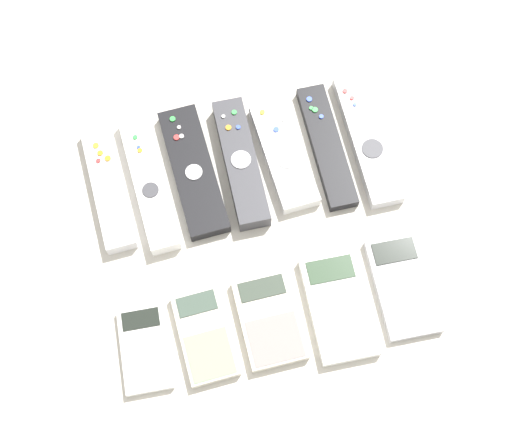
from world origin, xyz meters
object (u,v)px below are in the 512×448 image
at_px(calculator_0, 145,349).
at_px(calculator_3, 339,306).
at_px(remote_1, 149,182).
at_px(calculator_4, 403,286).
at_px(remote_6, 367,139).
at_px(calculator_2, 269,320).
at_px(calculator_1, 205,335).
at_px(remote_2, 193,171).
at_px(remote_0, 108,187).
at_px(remote_4, 284,154).
at_px(remote_5, 327,146).
at_px(remote_3, 239,163).

height_order(calculator_0, calculator_3, calculator_3).
xyz_separation_m(remote_1, calculator_3, (0.21, -0.23, -0.00)).
height_order(remote_1, calculator_4, remote_1).
relative_size(remote_6, calculator_2, 1.70).
bearing_deg(remote_1, calculator_1, -85.25).
bearing_deg(remote_1, remote_2, 0.20).
xyz_separation_m(remote_0, calculator_4, (0.36, -0.23, -0.00)).
distance_m(remote_6, calculator_2, 0.30).
bearing_deg(remote_4, calculator_3, -89.39).
distance_m(remote_5, calculator_4, 0.23).
xyz_separation_m(calculator_0, calculator_1, (0.08, -0.00, 0.00)).
bearing_deg(calculator_0, remote_2, 67.46).
bearing_deg(calculator_3, calculator_1, -179.09).
bearing_deg(remote_4, remote_0, 175.21).
height_order(remote_3, remote_5, remote_3).
bearing_deg(remote_1, calculator_0, -104.70).
xyz_separation_m(calculator_1, calculator_2, (0.09, 0.00, 0.00)).
distance_m(remote_3, remote_6, 0.19).
relative_size(remote_3, remote_5, 1.00).
xyz_separation_m(calculator_2, calculator_3, (0.09, -0.00, -0.00)).
xyz_separation_m(remote_2, remote_5, (0.19, -0.00, -0.00)).
bearing_deg(remote_5, calculator_2, -121.16).
bearing_deg(remote_3, calculator_2, -92.12).
height_order(remote_6, calculator_1, remote_6).
bearing_deg(calculator_3, calculator_2, 179.63).
bearing_deg(remote_6, calculator_1, -141.19).
distance_m(remote_6, calculator_4, 0.22).
relative_size(calculator_1, calculator_2, 1.02).
bearing_deg(remote_5, remote_6, -2.10).
bearing_deg(remote_4, calculator_1, -128.75).
height_order(remote_2, calculator_3, remote_2).
distance_m(remote_4, calculator_3, 0.23).
relative_size(remote_0, remote_6, 0.92).
height_order(remote_1, remote_5, remote_1).
bearing_deg(calculator_0, calculator_3, 2.05).
height_order(remote_3, calculator_4, remote_3).
relative_size(remote_4, calculator_3, 1.19).
relative_size(remote_1, remote_5, 1.09).
relative_size(calculator_3, calculator_4, 1.03).
height_order(remote_1, remote_3, remote_3).
bearing_deg(calculator_0, calculator_2, 2.84).
bearing_deg(remote_6, calculator_4, -93.67).
relative_size(calculator_0, calculator_4, 0.80).
bearing_deg(calculator_0, calculator_4, 3.57).
bearing_deg(calculator_4, remote_3, 129.59).
relative_size(remote_6, calculator_1, 1.68).
bearing_deg(remote_6, remote_2, 178.80).
relative_size(remote_0, remote_1, 0.91).
bearing_deg(remote_2, remote_3, -6.78).
relative_size(remote_2, calculator_2, 1.64).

